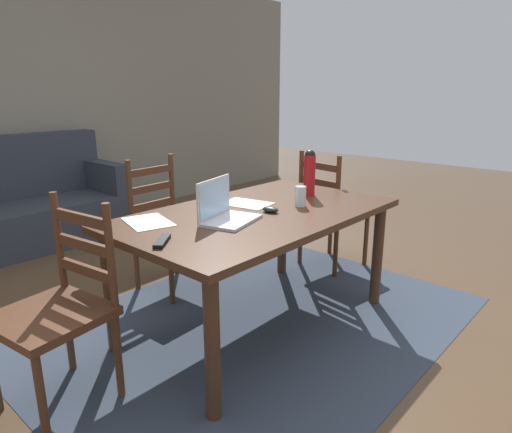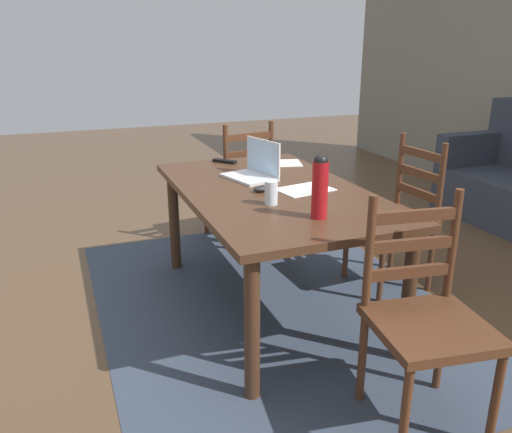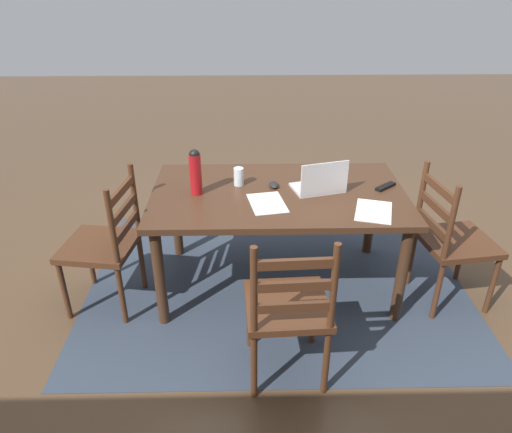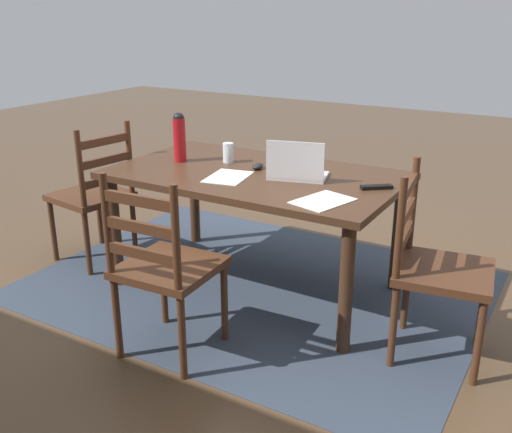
% 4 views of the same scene
% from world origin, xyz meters
% --- Properties ---
extents(ground_plane, '(14.00, 14.00, 0.00)m').
position_xyz_m(ground_plane, '(0.00, 0.00, 0.00)').
color(ground_plane, brown).
extents(area_rug, '(2.67, 1.97, 0.01)m').
position_xyz_m(area_rug, '(0.00, 0.00, 0.00)').
color(area_rug, '#333D4C').
rests_on(area_rug, ground).
extents(wall_back, '(8.00, 0.12, 2.70)m').
position_xyz_m(wall_back, '(0.00, 3.12, 1.35)').
color(wall_back, gray).
rests_on(wall_back, ground).
extents(dining_table, '(1.66, 0.97, 0.73)m').
position_xyz_m(dining_table, '(0.00, 0.00, 0.65)').
color(dining_table, '#422819').
rests_on(dining_table, ground).
extents(chair_far_head, '(0.46, 0.46, 0.95)m').
position_xyz_m(chair_far_head, '(-0.00, 0.86, 0.46)').
color(chair_far_head, '#4C2B19').
rests_on(chair_far_head, ground).
extents(chair_right_far, '(0.50, 0.50, 0.95)m').
position_xyz_m(chair_right_far, '(1.12, 0.20, 0.46)').
color(chair_right_far, '#4C2B19').
rests_on(chair_right_far, ground).
extents(chair_left_far, '(0.50, 0.50, 0.95)m').
position_xyz_m(chair_left_far, '(-1.12, 0.20, 0.46)').
color(chair_left_far, '#4C2B19').
rests_on(chair_left_far, ground).
extents(couch, '(1.80, 0.80, 1.00)m').
position_xyz_m(couch, '(-0.35, 2.64, 0.36)').
color(couch, '#2D333D').
rests_on(couch, ground).
extents(laptop, '(0.37, 0.30, 0.23)m').
position_xyz_m(laptop, '(-0.27, 0.00, 0.79)').
color(laptop, silver).
rests_on(laptop, dining_table).
extents(water_bottle, '(0.08, 0.08, 0.30)m').
position_xyz_m(water_bottle, '(0.53, 0.01, 0.89)').
color(water_bottle, '#A81419').
rests_on(water_bottle, dining_table).
extents(drinking_glass, '(0.07, 0.07, 0.12)m').
position_xyz_m(drinking_glass, '(0.26, -0.11, 0.79)').
color(drinking_glass, silver).
rests_on(drinking_glass, dining_table).
extents(computer_mouse, '(0.08, 0.11, 0.03)m').
position_xyz_m(computer_mouse, '(0.03, -0.07, 0.75)').
color(computer_mouse, black).
rests_on(computer_mouse, dining_table).
extents(tv_remote, '(0.16, 0.14, 0.02)m').
position_xyz_m(tv_remote, '(-0.72, -0.05, 0.74)').
color(tv_remote, black).
rests_on(tv_remote, dining_table).
extents(paper_stack_left, '(0.28, 0.34, 0.00)m').
position_xyz_m(paper_stack_left, '(-0.56, 0.29, 0.73)').
color(paper_stack_left, white).
rests_on(paper_stack_left, dining_table).
extents(paper_stack_right, '(0.26, 0.33, 0.00)m').
position_xyz_m(paper_stack_right, '(0.08, 0.17, 0.73)').
color(paper_stack_right, white).
rests_on(paper_stack_right, dining_table).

